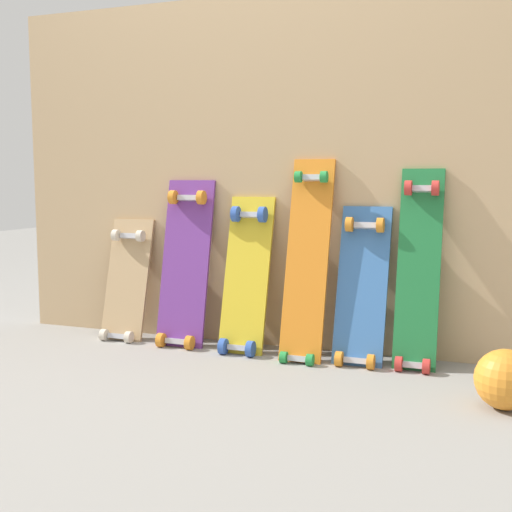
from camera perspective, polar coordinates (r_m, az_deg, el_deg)
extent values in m
plane|color=gray|center=(3.08, 0.46, -7.97)|extent=(12.00, 12.00, 0.00)
cube|color=tan|center=(3.04, 0.92, 7.23)|extent=(2.60, 0.04, 1.61)
cube|color=tan|center=(3.28, -11.24, -2.61)|extent=(0.22, 0.19, 0.65)
cube|color=#B7B7BF|center=(3.25, -11.96, -6.88)|extent=(0.10, 0.04, 0.03)
cube|color=#B7B7BF|center=(3.28, -10.98, 1.72)|extent=(0.10, 0.04, 0.03)
cylinder|color=beige|center=(3.27, -13.16, -6.74)|extent=(0.03, 0.06, 0.06)
cylinder|color=beige|center=(3.20, -11.06, -6.99)|extent=(0.03, 0.06, 0.06)
cylinder|color=beige|center=(3.30, -12.16, 1.80)|extent=(0.03, 0.06, 0.06)
cylinder|color=beige|center=(3.23, -10.08, 1.74)|extent=(0.03, 0.06, 0.06)
cube|color=#6B338C|center=(3.10, -6.22, -1.18)|extent=(0.24, 0.20, 0.84)
cube|color=#B7B7BF|center=(3.08, -6.95, -7.43)|extent=(0.11, 0.04, 0.03)
cube|color=#B7B7BF|center=(3.12, -5.91, 5.07)|extent=(0.11, 0.04, 0.03)
cylinder|color=orange|center=(3.10, -8.32, -7.29)|extent=(0.03, 0.07, 0.07)
cylinder|color=orange|center=(3.03, -5.84, -7.57)|extent=(0.03, 0.07, 0.07)
cylinder|color=orange|center=(3.14, -7.27, 5.13)|extent=(0.03, 0.07, 0.07)
cylinder|color=orange|center=(3.07, -4.81, 5.13)|extent=(0.03, 0.07, 0.07)
cube|color=gold|center=(2.97, -0.86, -2.22)|extent=(0.21, 0.22, 0.76)
cube|color=#B7B7BF|center=(2.94, -1.57, -8.03)|extent=(0.10, 0.04, 0.03)
cube|color=#B7B7BF|center=(2.99, -0.49, 3.61)|extent=(0.10, 0.04, 0.03)
cylinder|color=#3359B2|center=(2.95, -2.89, -7.91)|extent=(0.03, 0.07, 0.07)
cylinder|color=#3359B2|center=(2.90, -0.48, -8.15)|extent=(0.03, 0.07, 0.07)
cylinder|color=#3359B2|center=(3.00, -1.78, 3.70)|extent=(0.03, 0.07, 0.07)
cylinder|color=#3359B2|center=(2.95, 0.58, 3.65)|extent=(0.03, 0.07, 0.07)
cube|color=orange|center=(2.85, 4.46, -1.01)|extent=(0.19, 0.26, 0.94)
cube|color=#B7B7BF|center=(2.81, 3.69, -8.96)|extent=(0.08, 0.04, 0.03)
cube|color=#B7B7BF|center=(2.90, 4.94, 6.84)|extent=(0.08, 0.04, 0.03)
cylinder|color=#268C3F|center=(2.81, 2.44, -8.86)|extent=(0.03, 0.05, 0.05)
cylinder|color=#268C3F|center=(2.78, 4.75, -9.06)|extent=(0.03, 0.05, 0.05)
cylinder|color=#268C3F|center=(2.90, 3.74, 6.93)|extent=(0.03, 0.05, 0.05)
cylinder|color=#268C3F|center=(2.87, 5.98, 6.91)|extent=(0.03, 0.05, 0.05)
cube|color=#386BAD|center=(2.83, 9.24, -3.20)|extent=(0.22, 0.23, 0.73)
cube|color=#B7B7BF|center=(2.79, 8.72, -9.04)|extent=(0.10, 0.04, 0.03)
cube|color=#B7B7BF|center=(2.85, 9.57, 2.64)|extent=(0.10, 0.04, 0.03)
cylinder|color=orange|center=(2.78, 7.28, -8.93)|extent=(0.03, 0.06, 0.06)
cylinder|color=orange|center=(2.76, 10.03, -9.13)|extent=(0.03, 0.06, 0.06)
cylinder|color=orange|center=(2.84, 8.18, 2.76)|extent=(0.03, 0.06, 0.06)
cylinder|color=orange|center=(2.82, 10.85, 2.67)|extent=(0.03, 0.06, 0.06)
cube|color=#1E7238|center=(2.79, 14.03, -1.74)|extent=(0.18, 0.20, 0.89)
cube|color=#B7B7BF|center=(2.77, 13.58, -9.26)|extent=(0.08, 0.04, 0.03)
cube|color=#B7B7BF|center=(2.81, 14.35, 5.72)|extent=(0.08, 0.04, 0.03)
cylinder|color=red|center=(2.76, 12.39, -9.21)|extent=(0.03, 0.06, 0.06)
cylinder|color=red|center=(2.74, 14.69, -9.35)|extent=(0.03, 0.06, 0.06)
cylinder|color=red|center=(2.80, 13.20, 5.83)|extent=(0.03, 0.06, 0.06)
cylinder|color=red|center=(2.79, 15.44, 5.76)|extent=(0.03, 0.06, 0.06)
sphere|color=orange|center=(2.41, 21.00, -10.07)|extent=(0.21, 0.21, 0.21)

